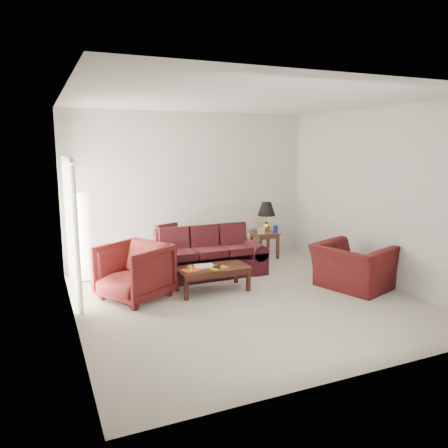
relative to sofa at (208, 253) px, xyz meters
The scene contains 19 objects.
floor 1.47m from the sofa, 86.65° to the right, with size 5.00×5.00×0.00m, color #C0B4A4.
blinds 2.43m from the sofa, behind, with size 0.10×2.00×2.16m, color silver.
sofa is the anchor object (origin of this frame).
throw_pillow 0.85m from the sofa, 135.37° to the left, with size 0.44×0.12×0.44m, color black.
end_table 1.75m from the sofa, 25.16° to the left, with size 0.51×0.51×0.55m, color #5A2D1F, non-canonical shape.
table_lamp 1.86m from the sofa, 25.35° to the left, with size 0.37×0.37×0.63m, color #E8BA48, non-canonical shape.
clock 1.55m from the sofa, 22.94° to the left, with size 0.14×0.05×0.14m, color #B9B9BD.
blue_canister 1.86m from the sofa, 18.41° to the left, with size 0.10×0.10×0.15m, color #181692.
picture_frame 1.76m from the sofa, 34.13° to the left, with size 0.12×0.02×0.15m, color white.
floor_lamp 2.18m from the sofa, 164.58° to the left, with size 0.26×0.26×1.58m, color white, non-canonical shape.
armchair_left 1.63m from the sofa, 155.35° to the right, with size 0.93×0.96×0.87m, color #440F0F.
armchair_right 2.54m from the sofa, 39.37° to the right, with size 1.14×1.00×0.74m, color #3D0E0F.
coffee_table 0.89m from the sofa, 106.06° to the right, with size 1.17×0.58×0.41m, color black, non-canonical shape.
magazine_red 1.08m from the sofa, 124.63° to the right, with size 0.27×0.20×0.02m, color red.
magazine_white 0.84m from the sofa, 115.03° to the right, with size 0.31×0.23×0.02m, color white.
magazine_orange 0.94m from the sofa, 101.22° to the right, with size 0.30×0.22×0.02m, color #B97215.
remote_a 0.98m from the sofa, 102.74° to the right, with size 0.04×0.15×0.02m, color black.
remote_b 0.86m from the sofa, 98.65° to the right, with size 0.05×0.16×0.02m, color black.
yellow_glass 1.17m from the sofa, 124.71° to the right, with size 0.06×0.06×0.11m, color #C6D42F.
Camera 1 is at (-2.87, -5.78, 2.37)m, focal length 35.00 mm.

